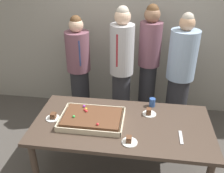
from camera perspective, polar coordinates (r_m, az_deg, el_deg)
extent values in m
plane|color=#4C4742|center=(3.15, 2.02, -18.96)|extent=(12.00, 12.00, 0.00)
cube|color=#9E998E|center=(3.83, 5.12, 15.84)|extent=(8.00, 0.12, 3.00)
cube|color=#47382D|center=(2.68, 2.27, -8.68)|extent=(1.87, 0.93, 0.04)
cylinder|color=#47382D|center=(2.84, -17.12, -17.34)|extent=(0.07, 0.07, 0.68)
cylinder|color=#47382D|center=(3.37, -11.96, -8.34)|extent=(0.07, 0.07, 0.68)
cylinder|color=#47382D|center=(3.27, 18.29, -10.61)|extent=(0.07, 0.07, 0.68)
cube|color=beige|center=(2.70, -4.53, -7.80)|extent=(0.67, 0.47, 0.01)
cube|color=beige|center=(2.50, -5.67, -10.26)|extent=(0.67, 0.01, 0.05)
cube|color=beige|center=(2.87, -3.60, -4.64)|extent=(0.67, 0.01, 0.05)
cube|color=beige|center=(2.76, -11.31, -6.59)|extent=(0.01, 0.47, 0.05)
cube|color=beige|center=(2.64, 2.53, -7.86)|extent=(0.01, 0.47, 0.05)
cube|color=brown|center=(2.68, -4.56, -7.17)|extent=(0.60, 0.40, 0.06)
sphere|color=yellow|center=(2.75, -5.94, -5.10)|extent=(0.03, 0.03, 0.03)
sphere|color=red|center=(2.74, -6.20, -5.29)|extent=(0.03, 0.03, 0.03)
sphere|color=red|center=(2.72, -5.87, -5.58)|extent=(0.03, 0.03, 0.03)
sphere|color=purple|center=(2.80, -6.40, -4.47)|extent=(0.03, 0.03, 0.03)
sphere|color=green|center=(2.65, -8.71, -6.77)|extent=(0.03, 0.03, 0.03)
sphere|color=red|center=(2.52, -3.31, -8.60)|extent=(0.03, 0.03, 0.03)
cylinder|color=white|center=(2.43, 4.02, -12.56)|extent=(0.15, 0.15, 0.01)
cube|color=brown|center=(2.41, 3.87, -11.86)|extent=(0.05, 0.06, 0.06)
cylinder|color=white|center=(2.80, -13.32, -7.06)|extent=(0.15, 0.15, 0.01)
cube|color=brown|center=(2.78, -13.24, -6.48)|extent=(0.05, 0.06, 0.06)
cylinder|color=white|center=(2.83, 8.49, -6.20)|extent=(0.15, 0.15, 0.01)
cube|color=brown|center=(2.80, 8.37, -5.63)|extent=(0.05, 0.06, 0.07)
cylinder|color=#2D5199|center=(2.96, 9.15, -3.58)|extent=(0.07, 0.07, 0.10)
cube|color=silver|center=(2.57, 15.44, -11.11)|extent=(0.03, 0.20, 0.01)
cylinder|color=#28282D|center=(3.78, 7.86, -1.46)|extent=(0.24, 0.24, 0.92)
cylinder|color=#7A4C5B|center=(3.47, 8.68, 9.50)|extent=(0.30, 0.30, 0.60)
sphere|color=#8C664C|center=(3.37, 9.17, 15.84)|extent=(0.21, 0.21, 0.21)
sphere|color=brown|center=(3.36, 9.25, 16.79)|extent=(0.16, 0.16, 0.16)
cylinder|color=#28282D|center=(3.87, -7.16, -1.62)|extent=(0.27, 0.27, 0.80)
cylinder|color=#7A4C5B|center=(3.59, -7.81, 7.91)|extent=(0.34, 0.34, 0.57)
cube|color=navy|center=(3.43, -7.54, 7.45)|extent=(0.04, 0.02, 0.36)
sphere|color=beige|center=(3.48, -8.21, 13.67)|extent=(0.20, 0.20, 0.20)
sphere|color=brown|center=(3.46, -8.27, 14.55)|extent=(0.16, 0.16, 0.16)
cylinder|color=#28282D|center=(3.63, 14.30, -4.07)|extent=(0.29, 0.29, 0.85)
cylinder|color=#93ADCC|center=(3.31, 15.82, 6.93)|extent=(0.36, 0.36, 0.64)
sphere|color=tan|center=(3.19, 16.77, 13.68)|extent=(0.19, 0.19, 0.19)
sphere|color=#B2A899|center=(3.18, 16.91, 14.59)|extent=(0.15, 0.15, 0.15)
cylinder|color=#28282D|center=(3.53, 2.04, -3.56)|extent=(0.25, 0.25, 0.91)
cylinder|color=#B2B2B7|center=(3.19, 2.27, 8.38)|extent=(0.31, 0.31, 0.64)
cube|color=maroon|center=(3.05, 1.33, 8.10)|extent=(0.04, 0.02, 0.41)
sphere|color=beige|center=(3.08, 2.42, 15.58)|extent=(0.20, 0.20, 0.20)
sphere|color=#B2A899|center=(3.07, 2.44, 16.57)|extent=(0.15, 0.15, 0.15)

